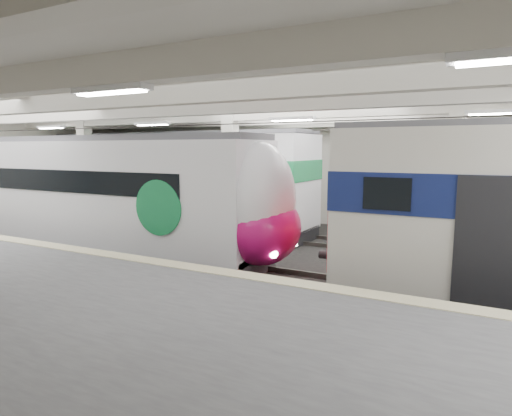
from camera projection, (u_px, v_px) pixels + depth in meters
The scene contains 3 objects.
station_hall at pixel (237, 176), 11.21m from camera, with size 36.00×24.00×5.75m.
modern_emu at pixel (135, 199), 15.25m from camera, with size 13.65×2.82×4.41m.
far_train at pixel (170, 179), 21.32m from camera, with size 15.07×3.71×4.73m.
Camera 1 is at (5.58, -11.48, 3.95)m, focal length 30.00 mm.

